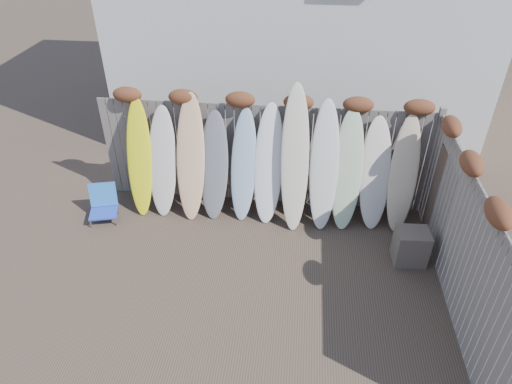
# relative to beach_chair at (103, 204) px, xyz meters

# --- Properties ---
(ground) EXTENTS (80.00, 80.00, 0.00)m
(ground) POSITION_rel_beach_chair_xyz_m (2.86, -1.53, -0.30)
(ground) COLOR #493A2D
(back_fence) EXTENTS (6.05, 0.28, 2.24)m
(back_fence) POSITION_rel_beach_chair_xyz_m (2.92, 0.86, 0.88)
(back_fence) COLOR slate
(back_fence) RESTS_ON ground
(right_fence) EXTENTS (0.28, 4.40, 2.24)m
(right_fence) POSITION_rel_beach_chair_xyz_m (5.85, -1.28, 0.84)
(right_fence) COLOR slate
(right_fence) RESTS_ON ground
(beach_chair) EXTENTS (0.60, 0.62, 0.65)m
(beach_chair) POSITION_rel_beach_chair_xyz_m (0.00, 0.00, 0.00)
(beach_chair) COLOR #2544BB
(beach_chair) RESTS_ON ground
(wooden_crate) EXTENTS (0.54, 0.46, 0.60)m
(wooden_crate) POSITION_rel_beach_chair_xyz_m (5.42, -0.60, -0.00)
(wooden_crate) COLOR brown
(wooden_crate) RESTS_ON ground
(lattice_panel) EXTENTS (0.11, 1.12, 1.68)m
(lattice_panel) POSITION_rel_beach_chair_xyz_m (5.88, -0.15, 0.54)
(lattice_panel) COLOR #3D3325
(lattice_panel) RESTS_ON ground
(surfboard_0) EXTENTS (0.50, 0.77, 2.09)m
(surfboard_0) POSITION_rel_beach_chair_xyz_m (0.65, 0.43, 0.75)
(surfboard_0) COLOR yellow
(surfboard_0) RESTS_ON ground
(surfboard_1) EXTENTS (0.55, 0.73, 1.98)m
(surfboard_1) POSITION_rel_beach_chair_xyz_m (1.07, 0.44, 0.69)
(surfboard_1) COLOR silver
(surfboard_1) RESTS_ON ground
(surfboard_2) EXTENTS (0.52, 0.79, 2.23)m
(surfboard_2) POSITION_rel_beach_chair_xyz_m (1.61, 0.42, 0.82)
(surfboard_2) COLOR #EFB084
(surfboard_2) RESTS_ON ground
(surfboard_3) EXTENTS (0.54, 0.71, 1.94)m
(surfboard_3) POSITION_rel_beach_chair_xyz_m (2.02, 0.44, 0.67)
(surfboard_3) COLOR slate
(surfboard_3) RESTS_ON ground
(surfboard_4) EXTENTS (0.51, 0.74, 1.99)m
(surfboard_4) POSITION_rel_beach_chair_xyz_m (2.55, 0.47, 0.70)
(surfboard_4) COLOR #9EBAD1
(surfboard_4) RESTS_ON ground
(surfboard_5) EXTENTS (0.55, 0.77, 2.11)m
(surfboard_5) POSITION_rel_beach_chair_xyz_m (3.00, 0.45, 0.75)
(surfboard_5) COLOR white
(surfboard_5) RESTS_ON ground
(surfboard_6) EXTENTS (0.55, 0.91, 2.49)m
(surfboard_6) POSITION_rel_beach_chair_xyz_m (3.46, 0.36, 0.95)
(surfboard_6) COLOR beige
(surfboard_6) RESTS_ON ground
(surfboard_7) EXTENTS (0.53, 0.80, 2.23)m
(surfboard_7) POSITION_rel_beach_chair_xyz_m (3.97, 0.40, 0.82)
(surfboard_7) COLOR silver
(surfboard_7) RESTS_ON ground
(surfboard_8) EXTENTS (0.54, 0.76, 2.10)m
(surfboard_8) POSITION_rel_beach_chair_xyz_m (4.37, 0.42, 0.75)
(surfboard_8) COLOR beige
(surfboard_8) RESTS_ON ground
(surfboard_9) EXTENTS (0.61, 0.75, 1.96)m
(surfboard_9) POSITION_rel_beach_chair_xyz_m (4.86, 0.47, 0.68)
(surfboard_9) COLOR silver
(surfboard_9) RESTS_ON ground
(surfboard_10) EXTENTS (0.53, 0.75, 2.02)m
(surfboard_10) POSITION_rel_beach_chair_xyz_m (5.33, 0.45, 0.71)
(surfboard_10) COLOR beige
(surfboard_10) RESTS_ON ground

